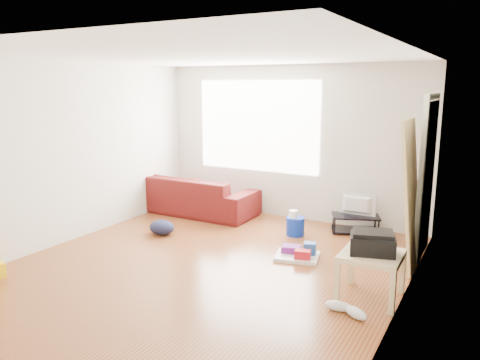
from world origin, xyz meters
The scene contains 12 objects.
room centered at (0.07, 0.15, 1.25)m, with size 4.51×5.01×2.51m.
sofa centered at (-1.55, 1.95, 0.00)m, with size 2.21×0.87×0.65m, color #3D0B11.
tv_stand centered at (1.20, 2.22, 0.14)m, with size 0.79×0.62×0.26m.
tv centered at (1.20, 2.22, 0.42)m, with size 0.56×0.07×0.32m, color black.
side_table centered at (1.95, 0.09, 0.41)m, with size 0.61×0.61×0.49m.
printer centered at (1.95, 0.09, 0.60)m, with size 0.52×0.44×0.23m.
bucket centered at (0.47, 1.64, 0.00)m, with size 0.27×0.27×0.27m, color #0B2AA6.
toilet_paper centered at (0.45, 1.61, 0.19)m, with size 0.12×0.12×0.11m, color white.
cleaning_tray centered at (0.87, 0.79, 0.06)m, with size 0.63×0.55×0.19m.
backpack centered at (-1.27, 0.71, 0.00)m, with size 0.39×0.31×0.21m, color #121236.
sneakers centered at (1.85, -0.39, 0.05)m, with size 0.46×0.24×0.10m.
door_panel centered at (2.13, 1.16, 0.00)m, with size 0.04×0.72×1.80m, color tan.
Camera 1 is at (2.98, -4.53, 2.17)m, focal length 35.00 mm.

